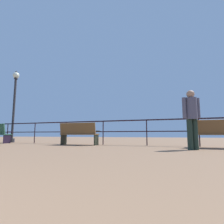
# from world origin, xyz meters

# --- Properties ---
(pier_railing) EXTENTS (19.46, 0.05, 1.06)m
(pier_railing) POSITION_xyz_m (0.00, 8.87, 0.78)
(pier_railing) COLOR black
(pier_railing) RESTS_ON ground_plane
(bench_near_left) EXTENTS (1.66, 0.75, 0.94)m
(bench_near_left) POSITION_xyz_m (-2.79, 8.20, 0.52)
(bench_near_left) COLOR brown
(bench_near_left) RESTS_ON ground_plane
(bench_near_right) EXTENTS (1.66, 0.64, 0.92)m
(bench_near_right) POSITION_xyz_m (2.49, 8.21, 0.52)
(bench_near_right) COLOR brown
(bench_near_right) RESTS_ON ground_plane
(lamppost_left) EXTENTS (0.36, 0.36, 4.22)m
(lamppost_left) POSITION_xyz_m (-7.70, 9.12, 2.46)
(lamppost_left) COLOR #27262B
(lamppost_left) RESTS_ON ground_plane
(person_at_railing) EXTENTS (0.50, 0.35, 1.78)m
(person_at_railing) POSITION_xyz_m (1.62, 7.27, 1.02)
(person_at_railing) COLOR #1C2B22
(person_at_railing) RESTS_ON ground_plane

